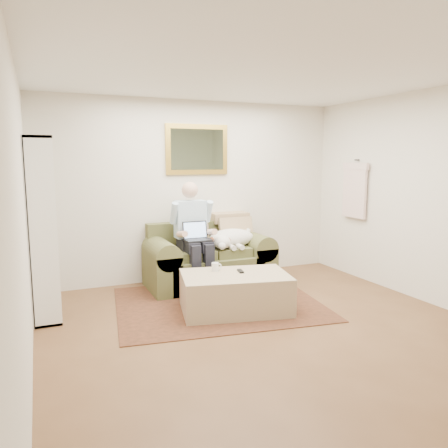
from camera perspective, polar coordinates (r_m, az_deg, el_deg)
room_shell at (r=4.49m, az=5.25°, el=2.53°), size 4.51×5.00×2.61m
rug at (r=5.45m, az=-0.74°, el=-10.35°), size 2.68×2.26×0.01m
sofa at (r=6.18m, az=-2.00°, el=-5.23°), size 1.73×0.88×1.04m
seated_man at (r=5.85m, az=-3.83°, el=-1.70°), size 0.57×0.82×1.46m
laptop at (r=5.79m, az=-3.62°, el=-1.47°), size 0.34×0.27×0.24m
sleeping_dog at (r=6.14m, az=0.99°, el=-1.84°), size 0.71×0.45×0.27m
ottoman at (r=5.14m, az=1.46°, el=-8.95°), size 1.36×1.02×0.44m
coffee_mug at (r=5.20m, az=-1.16°, el=-5.62°), size 0.08×0.08×0.10m
tv_remote at (r=5.17m, az=2.16°, el=-6.16°), size 0.08×0.16×0.02m
bookshelf at (r=5.23m, az=-22.63°, el=-0.57°), size 0.28×0.80×2.00m
wall_mirror at (r=6.42m, az=-3.53°, el=9.69°), size 0.94×0.04×0.72m
hanging_shirt at (r=6.75m, az=16.70°, el=4.62°), size 0.06×0.52×0.90m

